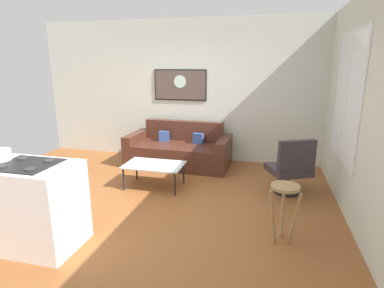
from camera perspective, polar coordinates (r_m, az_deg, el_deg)
ground at (r=4.46m, az=-8.14°, el=-11.51°), size 6.40×6.40×0.04m
back_wall at (r=6.34m, az=-0.29°, el=9.75°), size 6.40×0.05×2.80m
right_wall at (r=4.17m, az=28.79°, el=5.46°), size 0.05×6.40×2.80m
couch at (r=6.04m, az=-2.40°, el=-1.31°), size 1.99×0.97×0.82m
coffee_table at (r=4.97m, az=-7.01°, el=-4.06°), size 0.93×0.59×0.38m
armchair at (r=4.85m, az=17.80°, el=-4.17°), size 0.74×0.73×0.88m
bar_stool at (r=3.55m, az=16.70°, el=-9.67°), size 0.36×0.35×0.67m
kitchen_counter at (r=3.96m, az=-30.50°, el=-9.34°), size 1.55×0.65×0.94m
wall_painting at (r=6.35m, az=-2.21°, el=10.85°), size 1.09×0.03×0.62m
window at (r=4.73m, az=26.70°, el=7.64°), size 0.03×1.46×1.76m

